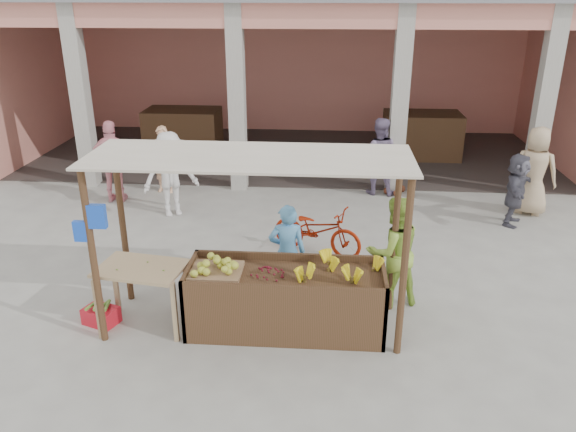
# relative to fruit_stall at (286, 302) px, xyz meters

# --- Properties ---
(ground) EXTENTS (60.00, 60.00, 0.00)m
(ground) POSITION_rel_fruit_stall_xyz_m (-0.50, 0.00, -0.40)
(ground) COLOR gray
(ground) RESTS_ON ground
(market_building) EXTENTS (14.40, 6.40, 4.20)m
(market_building) POSITION_rel_fruit_stall_xyz_m (-0.45, 8.93, 2.30)
(market_building) COLOR #E88D79
(market_building) RESTS_ON ground
(fruit_stall) EXTENTS (2.60, 0.95, 0.80)m
(fruit_stall) POSITION_rel_fruit_stall_xyz_m (0.00, 0.00, 0.00)
(fruit_stall) COLOR #503020
(fruit_stall) RESTS_ON ground
(stall_awning) EXTENTS (4.09, 1.35, 2.39)m
(stall_awning) POSITION_rel_fruit_stall_xyz_m (-0.51, 0.06, 1.58)
(stall_awning) COLOR #503020
(stall_awning) RESTS_ON ground
(banana_heap) EXTENTS (1.02, 0.56, 0.19)m
(banana_heap) POSITION_rel_fruit_stall_xyz_m (0.68, 0.03, 0.49)
(banana_heap) COLOR yellow
(banana_heap) RESTS_ON fruit_stall
(melon_tray) EXTENTS (0.67, 0.58, 0.18)m
(melon_tray) POSITION_rel_fruit_stall_xyz_m (-0.91, -0.02, 0.49)
(melon_tray) COLOR #8F6B49
(melon_tray) RESTS_ON fruit_stall
(berry_heap) EXTENTS (0.48, 0.39, 0.15)m
(berry_heap) POSITION_rel_fruit_stall_xyz_m (-0.23, -0.03, 0.48)
(berry_heap) COLOR maroon
(berry_heap) RESTS_ON fruit_stall
(side_table) EXTENTS (1.21, 0.90, 0.90)m
(side_table) POSITION_rel_fruit_stall_xyz_m (-1.90, -0.09, 0.35)
(side_table) COLOR #A07F60
(side_table) RESTS_ON ground
(papaya_pile) EXTENTS (0.77, 0.44, 0.22)m
(papaya_pile) POSITION_rel_fruit_stall_xyz_m (-1.90, -0.09, 0.61)
(papaya_pile) COLOR #3E802A
(papaya_pile) RESTS_ON side_table
(red_crate) EXTENTS (0.53, 0.46, 0.23)m
(red_crate) POSITION_rel_fruit_stall_xyz_m (-2.54, -0.07, -0.28)
(red_crate) COLOR red
(red_crate) RESTS_ON ground
(plantain_bundle) EXTENTS (0.35, 0.24, 0.07)m
(plantain_bundle) POSITION_rel_fruit_stall_xyz_m (-2.54, -0.07, -0.13)
(plantain_bundle) COLOR olive
(plantain_bundle) RESTS_ON red_crate
(produce_sacks) EXTENTS (0.99, 0.74, 0.60)m
(produce_sacks) POSITION_rel_fruit_stall_xyz_m (2.11, 5.43, -0.10)
(produce_sacks) COLOR maroon
(produce_sacks) RESTS_ON ground
(vendor_blue) EXTENTS (0.63, 0.49, 1.58)m
(vendor_blue) POSITION_rel_fruit_stall_xyz_m (-0.04, 0.80, 0.39)
(vendor_blue) COLOR #559ED8
(vendor_blue) RESTS_ON ground
(vendor_green) EXTENTS (0.94, 0.72, 1.73)m
(vendor_green) POSITION_rel_fruit_stall_xyz_m (1.46, 0.77, 0.47)
(vendor_green) COLOR #91B83B
(vendor_green) RESTS_ON ground
(motorcycle) EXTENTS (1.21, 1.80, 0.89)m
(motorcycle) POSITION_rel_fruit_stall_xyz_m (0.36, 2.36, 0.05)
(motorcycle) COLOR #931E07
(motorcycle) RESTS_ON ground
(shopper_a) EXTENTS (1.32, 1.08, 1.85)m
(shopper_a) POSITION_rel_fruit_stall_xyz_m (-2.59, 3.91, 0.52)
(shopper_a) COLOR silver
(shopper_a) RESTS_ON ground
(shopper_b) EXTENTS (1.15, 0.69, 1.87)m
(shopper_b) POSITION_rel_fruit_stall_xyz_m (-4.00, 4.60, 0.53)
(shopper_b) COLOR pink
(shopper_b) RESTS_ON ground
(shopper_c) EXTENTS (1.13, 0.96, 1.98)m
(shopper_c) POSITION_rel_fruit_stall_xyz_m (4.61, 4.53, 0.59)
(shopper_c) COLOR tan
(shopper_c) RESTS_ON ground
(shopper_d) EXTENTS (1.07, 1.49, 1.49)m
(shopper_d) POSITION_rel_fruit_stall_xyz_m (4.11, 3.93, 0.34)
(shopper_d) COLOR #4B4955
(shopper_d) RESTS_ON ground
(shopper_e) EXTENTS (0.62, 0.50, 1.56)m
(shopper_e) POSITION_rel_fruit_stall_xyz_m (-3.11, 5.26, 0.38)
(shopper_e) COLOR #ECAE83
(shopper_e) RESTS_ON ground
(shopper_f) EXTENTS (0.96, 0.63, 1.86)m
(shopper_f) POSITION_rel_fruit_stall_xyz_m (1.61, 5.51, 0.53)
(shopper_f) COLOR slate
(shopper_f) RESTS_ON ground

